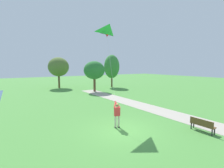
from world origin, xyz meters
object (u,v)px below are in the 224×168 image
Objects in this scene: person_kite_flyer at (117,113)px; tree_lakeside_far at (94,70)px; flying_kite at (109,31)px; tree_treeline_center at (59,67)px; tree_treeline_left at (112,67)px; park_bench_near_walkway at (202,124)px.

tree_lakeside_far reaches higher than person_kite_flyer.
flying_kite is 1.14× the size of tree_lakeside_far.
tree_treeline_center is (1.13, 21.08, -2.99)m from flying_kite.
person_kite_flyer is 0.28× the size of tree_treeline_left.
tree_lakeside_far is at bearing 85.40° from park_bench_near_walkway.
tree_treeline_left is at bearing 30.58° from tree_lakeside_far.
tree_treeline_left is at bearing -26.18° from tree_treeline_center.
tree_lakeside_far is at bearing -149.42° from tree_treeline_left.
tree_lakeside_far reaches higher than park_bench_near_walkway.
person_kite_flyer is at bearing -109.17° from flying_kite.
flying_kite is at bearing -111.06° from tree_lakeside_far.
person_kite_flyer is at bearing -121.44° from tree_treeline_left.
tree_treeline_center reaches higher than park_bench_near_walkway.
tree_treeline_center is 0.92× the size of tree_treeline_left.
tree_treeline_left is at bearing 72.32° from park_bench_near_walkway.
tree_treeline_center is (-2.39, 26.99, 3.66)m from park_bench_near_walkway.
park_bench_near_walkway is 27.34m from tree_treeline_center.
tree_lakeside_far is (5.05, 13.11, -3.55)m from flying_kite.
tree_treeline_center is at bearing 116.18° from tree_lakeside_far.
tree_lakeside_far is 0.78× the size of tree_treeline_left.
park_bench_near_walkway is 23.72m from tree_treeline_left.
flying_kite reaches higher than person_kite_flyer.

